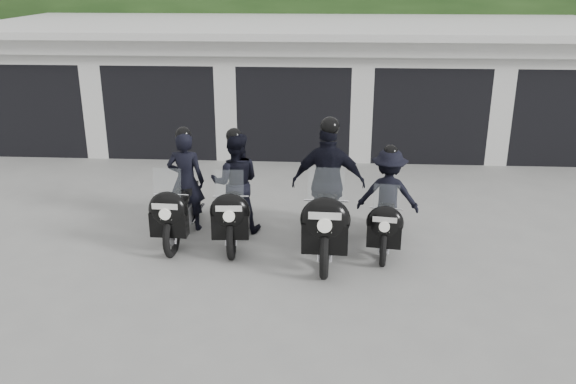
# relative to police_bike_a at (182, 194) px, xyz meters

# --- Properties ---
(ground) EXTENTS (80.00, 80.00, 0.00)m
(ground) POSITION_rel_police_bike_a_xyz_m (1.60, -1.09, -0.74)
(ground) COLOR gray
(ground) RESTS_ON ground
(garage_block) EXTENTS (16.40, 6.80, 2.96)m
(garage_block) POSITION_rel_police_bike_a_xyz_m (1.60, 6.97, 0.69)
(garage_block) COLOR silver
(garage_block) RESTS_ON ground
(background_vegetation) EXTENTS (20.00, 3.90, 5.80)m
(background_vegetation) POSITION_rel_police_bike_a_xyz_m (1.98, 11.83, 2.03)
(background_vegetation) COLOR #183212
(background_vegetation) RESTS_ON ground
(police_bike_a) EXTENTS (0.68, 2.14, 1.86)m
(police_bike_a) POSITION_rel_police_bike_a_xyz_m (0.00, 0.00, 0.00)
(police_bike_a) COLOR black
(police_bike_a) RESTS_ON ground
(police_bike_b) EXTENTS (0.88, 2.13, 1.86)m
(police_bike_b) POSITION_rel_police_bike_a_xyz_m (0.87, 0.09, 0.04)
(police_bike_b) COLOR black
(police_bike_b) RESTS_ON ground
(police_bike_c) EXTENTS (1.19, 2.48, 2.15)m
(police_bike_c) POSITION_rel_police_bike_a_xyz_m (2.40, -0.28, 0.17)
(police_bike_c) COLOR black
(police_bike_c) RESTS_ON ground
(police_bike_d) EXTENTS (1.06, 1.91, 1.67)m
(police_bike_d) POSITION_rel_police_bike_a_xyz_m (3.36, -0.09, -0.03)
(police_bike_d) COLOR black
(police_bike_d) RESTS_ON ground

